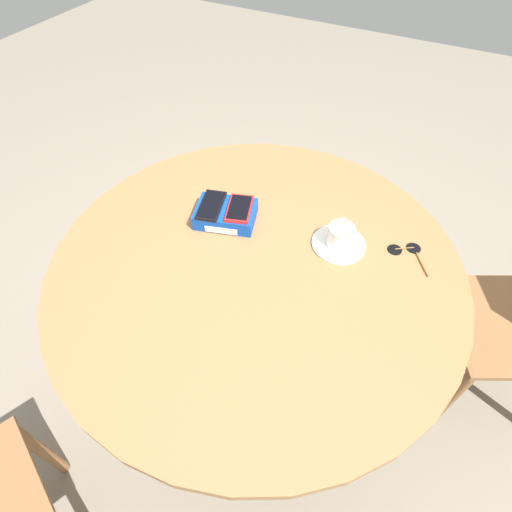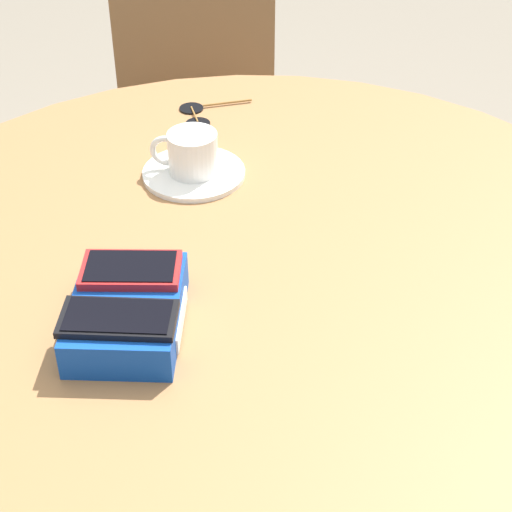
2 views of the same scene
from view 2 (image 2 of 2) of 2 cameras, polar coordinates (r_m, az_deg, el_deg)
The scene contains 8 objects.
round_table at distance 1.18m, azimuth 0.00°, elevation -5.17°, with size 1.16×1.16×0.78m.
phone_box at distance 1.01m, azimuth -8.57°, elevation -3.75°, with size 0.21×0.17×0.05m.
phone_black at distance 0.96m, azimuth -9.18°, elevation -4.12°, with size 0.10×0.14×0.01m.
phone_red at distance 1.03m, azimuth -8.35°, elevation -0.91°, with size 0.10×0.13×0.01m.
saucer at distance 1.29m, azimuth -4.17°, elevation 5.53°, with size 0.15×0.15×0.01m, color white.
coffee_cup at distance 1.28m, azimuth -4.34°, elevation 6.93°, with size 0.07×0.10×0.06m.
sunglasses at distance 1.46m, azimuth -3.86°, elevation 9.41°, with size 0.13×0.11×0.01m.
chair_far_side at distance 2.05m, azimuth -3.65°, elevation 8.54°, with size 0.54×0.54×0.93m.
Camera 2 is at (-0.82, -0.28, 1.45)m, focal length 60.00 mm.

